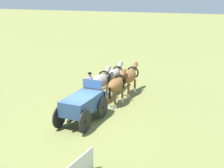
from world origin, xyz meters
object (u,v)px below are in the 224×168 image
Objects in this scene: draft_horse_lead_near at (114,75)px; draft_horse_lead_off at (129,77)px; draft_horse_rear_near at (100,82)px; show_wagon at (83,103)px; draft_horse_rear_off at (116,85)px.

draft_horse_lead_near is 1.30m from draft_horse_lead_off.
draft_horse_rear_near is 2.91m from draft_horse_lead_off.
show_wagon is 3.71m from draft_horse_rear_near.
show_wagon is at bearing 169.44° from draft_horse_rear_off.
draft_horse_lead_near is (2.61, 1.28, -0.05)m from draft_horse_rear_off.
show_wagon reaches higher than draft_horse_lead_near.
draft_horse_rear_off is at bearing -10.56° from show_wagon.
draft_horse_lead_near is (6.28, 0.60, 0.14)m from show_wagon.
draft_horse_rear_off reaches higher than draft_horse_lead_off.
draft_horse_lead_off is at bearing -91.34° from draft_horse_lead_near.
draft_horse_rear_near is 1.05× the size of draft_horse_lead_near.
show_wagon reaches higher than draft_horse_lead_off.
draft_horse_rear_near is 1.07× the size of draft_horse_rear_off.
draft_horse_rear_near is at bearing 90.40° from draft_horse_rear_off.
show_wagon is 1.85× the size of draft_horse_rear_near.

